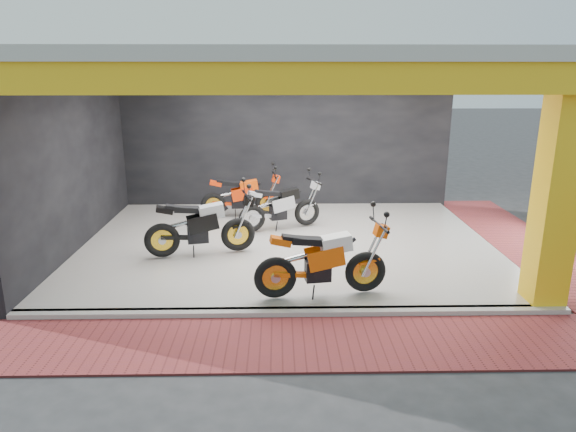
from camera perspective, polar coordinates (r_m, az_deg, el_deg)
ground at (r=8.43m, az=0.21°, el=-7.89°), size 80.00×80.00×0.00m
showroom_floor at (r=10.27m, az=-0.06°, el=-3.13°), size 8.00×6.00×0.10m
showroom_ceiling at (r=9.71m, az=-0.06°, el=17.09°), size 8.40×6.40×0.20m
back_wall at (r=12.91m, az=-0.33°, el=8.57°), size 8.20×0.20×3.50m
left_wall at (r=10.60m, az=-22.94°, el=5.70°), size 0.20×6.20×3.50m
corner_column at (r=8.16m, az=27.73°, el=2.40°), size 0.50×0.50×3.50m
header_beam_front at (r=6.71m, az=0.44°, el=15.05°), size 8.40×0.30×0.40m
header_beam_right at (r=10.57m, az=22.90°, el=14.17°), size 0.30×6.40×0.40m
floor_kerb at (r=7.48m, az=0.40°, el=-10.69°), size 8.00×0.20×0.10m
paver_front at (r=6.81m, az=0.58°, el=-13.89°), size 9.00×1.40×0.03m
paver_right at (r=11.43m, az=24.81°, el=-2.84°), size 1.40×7.00×0.03m
moto_hero at (r=7.83m, az=8.69°, el=-4.03°), size 2.23×1.09×1.31m
moto_row_a at (r=9.54m, az=-5.63°, el=-0.29°), size 2.25×1.24×1.30m
moto_row_b at (r=11.12m, az=2.14°, el=1.81°), size 2.07×1.37×1.19m
moto_row_c at (r=11.88m, az=-2.29°, el=2.72°), size 2.00×0.92×1.18m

